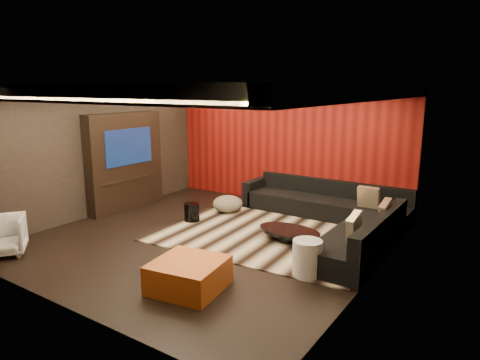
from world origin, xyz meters
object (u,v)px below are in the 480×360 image
Objects in this scene: drum_stool at (192,212)px; orange_ottoman at (189,275)px; coffee_table at (289,235)px; white_side_table at (307,258)px; armchair at (2,236)px; sectional_sofa at (336,216)px.

orange_ottoman reaches higher than drum_stool.
coffee_table is at bearing 83.19° from orange_ottoman.
coffee_table is 2.20× the size of white_side_table.
armchair is at bearing -155.54° from white_side_table.
coffee_table is 3.21× the size of drum_stool.
sectional_sofa is (4.15, 4.36, -0.06)m from armchair.
orange_ottoman is at bearing -131.99° from white_side_table.
drum_stool is at bearing 129.26° from orange_ottoman.
armchair is (-1.48, -3.14, 0.12)m from drum_stool.
armchair reaches higher than drum_stool.
sectional_sofa reaches higher than armchair.
sectional_sofa is (0.44, 1.13, 0.14)m from coffee_table.
armchair reaches higher than coffee_table.
coffee_table is at bearing 127.75° from white_side_table.
drum_stool is at bearing 11.43° from armchair.
drum_stool is 0.53× the size of armchair.
drum_stool is 0.69× the size of white_side_table.
drum_stool reaches higher than coffee_table.
sectional_sofa is (0.74, 3.59, 0.06)m from orange_ottoman.
drum_stool is (-2.23, -0.09, 0.09)m from coffee_table.
armchair is (-3.71, -3.24, 0.20)m from coffee_table.
drum_stool is 3.48m from armchair.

